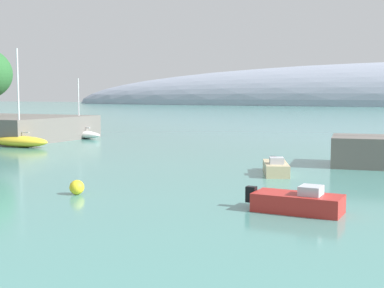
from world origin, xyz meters
The scene contains 6 objects.
shore_outcrop centered at (-27.93, 38.97, 1.30)m, with size 16.56×14.03×2.60m, color #66605B.
sailboat_yellow_near_shore centered at (-19.93, 32.47, 0.61)m, with size 6.50×2.30×9.46m.
sailboat_white_mid_mooring centered at (-20.82, 43.27, 0.50)m, with size 7.14×3.31×6.94m.
motorboat_sand_foreground centered at (7.39, 25.42, 0.42)m, with size 2.61×4.29×1.15m.
motorboat_red_alongside_breakwater centered at (11.07, 15.25, 0.44)m, with size 4.27×1.89×1.19m.
mooring_buoy_yellow centered at (-0.03, 14.64, 0.37)m, with size 0.75×0.75×0.75m, color yellow.
Camera 1 is at (15.96, -6.85, 5.04)m, focal length 48.98 mm.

